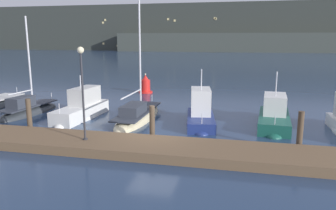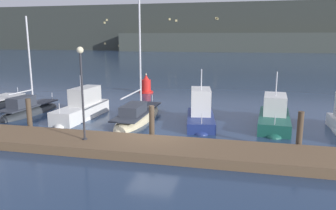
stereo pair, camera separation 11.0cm
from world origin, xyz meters
name	(u,v)px [view 1 (the left image)]	position (x,y,z in m)	size (l,w,h in m)	color
ground_plane	(153,141)	(0.00, 0.00, 0.00)	(400.00, 400.00, 0.00)	navy
dock	(143,147)	(0.00, -1.78, 0.23)	(38.58, 2.80, 0.45)	brown
mooring_pile_1	(29,116)	(-7.26, -0.13, 0.99)	(0.28, 0.28, 1.98)	#4C3D2D
mooring_pile_2	(152,124)	(0.00, -0.13, 0.96)	(0.28, 0.28, 1.91)	#4C3D2D
mooring_pile_3	(300,132)	(7.26, -0.13, 0.99)	(0.28, 0.28, 1.98)	#4C3D2D
sailboat_berth_2	(28,112)	(-10.35, 4.02, 0.15)	(2.12, 5.89, 7.39)	#2D3338
motorboat_berth_3	(82,112)	(-6.04, 3.78, 0.38)	(2.02, 5.83, 3.45)	white
sailboat_berth_4	(138,117)	(-2.23, 4.33, 0.13)	(1.95, 7.62, 12.17)	beige
motorboat_berth_5	(201,117)	(2.04, 3.87, 0.44)	(2.50, 5.15, 3.95)	navy
motorboat_berth_6	(274,121)	(6.51, 4.51, 0.33)	(2.36, 5.81, 3.90)	#195647
channel_buoy	(146,86)	(-4.77, 14.66, 0.71)	(1.36, 1.36, 1.92)	red
dock_lamppost	(82,79)	(-2.91, -1.93, 3.42)	(0.32, 0.32, 4.50)	#2D2D33
hillside_backdrop	(241,29)	(3.40, 122.46, 8.67)	(240.00, 23.00, 18.78)	#333833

